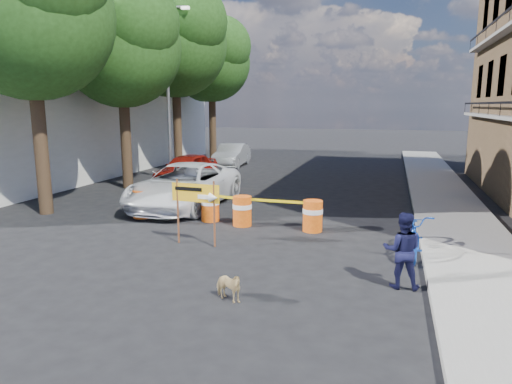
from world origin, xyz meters
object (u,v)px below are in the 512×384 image
Objects in this scene: barrel_far_left at (142,203)px; barrel_mid_right at (242,210)px; sedan_silver at (232,155)px; pedestrian at (402,250)px; suv_white at (185,185)px; detour_sign at (201,199)px; bicycle at (415,213)px; dog at (228,286)px; sedan_red at (187,169)px; barrel_mid_left at (210,206)px; barrel_far_right at (313,215)px.

barrel_far_left is 3.41m from barrel_mid_right.
sedan_silver is at bearing 96.21° from barrel_far_left.
pedestrian is 18.69m from sedan_silver.
pedestrian is 9.15m from suv_white.
detour_sign reaches higher than pedestrian.
suv_white reaches higher than barrel_far_left.
suv_white is at bearing 123.44° from detour_sign.
barrel_mid_right is 5.07m from bicycle.
pedestrian is (7.91, -3.63, 0.30)m from barrel_far_left.
suv_white is 10.87m from sedan_silver.
detour_sign is 1.11× the size of pedestrian.
sedan_silver reaches higher than dog.
sedan_red is (-2.00, 4.44, -0.07)m from suv_white.
barrel_mid_left is 1.00× the size of barrel_mid_right.
pedestrian is at bearing -43.45° from sedan_red.
sedan_red is at bearing 115.66° from suv_white.
sedan_silver is (-9.28, 16.22, -0.09)m from pedestrian.
barrel_mid_right is 1.33× the size of dog.
dog is 13.14m from sedan_red.
suv_white is at bearing 71.81° from barrel_far_left.
pedestrian is (5.64, -3.86, 0.30)m from barrel_mid_left.
dog is (1.81, -3.02, -0.95)m from detour_sign.
pedestrian is at bearing -38.63° from barrel_mid_right.
barrel_far_left is 0.53× the size of detour_sign.
bicycle reaches higher than sedan_silver.
pedestrian is at bearing -99.34° from bicycle.
bicycle is at bearing -100.17° from pedestrian.
sedan_red is at bearing 50.39° from dog.
barrel_mid_right is at bearing -49.53° from sedan_red.
barrel_mid_right is 7.98m from sedan_red.
pedestrian reaches higher than suv_white.
barrel_far_left is 0.22× the size of sedan_silver.
barrel_far_right is 4.31m from pedestrian.
sedan_red is (-4.40, 8.55, -0.55)m from detour_sign.
pedestrian reaches higher than barrel_far_left.
dog is 8.30m from suv_white.
barrel_mid_right is at bearing -13.02° from barrel_mid_left.
barrel_far_right is at bearing -58.18° from pedestrian.
sedan_silver is at bearing 123.40° from bicycle.
sedan_silver is at bearing 110.76° from barrel_mid_right.
barrel_mid_left is at bearing 166.98° from barrel_mid_right.
bicycle is 0.39× the size of suv_white.
pedestrian is at bearing -34.38° from barrel_mid_left.
barrel_mid_right is 13.51m from sedan_silver.
suv_white is at bearing -84.45° from sedan_silver.
barrel_mid_left is 3.28m from barrel_far_right.
sedan_red reaches higher than barrel_mid_right.
barrel_far_left is 1.00× the size of barrel_far_right.
sedan_silver reaches higher than barrel_far_right.
barrel_far_left is 7.12m from dog.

